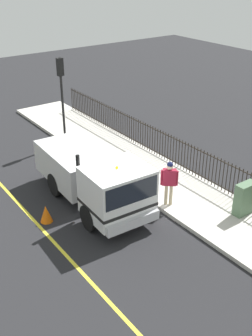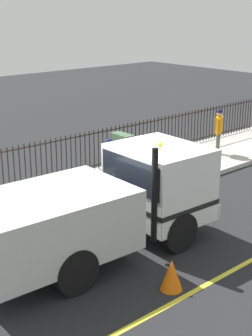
{
  "view_description": "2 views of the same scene",
  "coord_description": "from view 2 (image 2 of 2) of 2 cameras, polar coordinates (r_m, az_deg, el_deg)",
  "views": [
    {
      "loc": [
        -7.33,
        -10.92,
        8.72
      ],
      "look_at": [
        0.96,
        0.54,
        1.46
      ],
      "focal_mm": 44.31,
      "sensor_mm": 36.0,
      "label": 1
    },
    {
      "loc": [
        -8.31,
        7.67,
        5.46
      ],
      "look_at": [
        0.87,
        -0.49,
        1.47
      ],
      "focal_mm": 53.84,
      "sensor_mm": 36.0,
      "label": 2
    }
  ],
  "objects": [
    {
      "name": "iron_fence",
      "position": [
        15.57,
        -10.15,
        0.5
      ],
      "size": [
        0.04,
        22.18,
        1.38
      ],
      "color": "black",
      "rests_on": "sidewalk_slab"
    },
    {
      "name": "utility_cabinet",
      "position": [
        16.78,
        -0.44,
        1.81
      ],
      "size": [
        0.82,
        0.39,
        1.25
      ],
      "primitive_type": "cube",
      "color": "#4C6B4C",
      "rests_on": "sidewalk_slab"
    },
    {
      "name": "worker_standing",
      "position": [
        13.98,
        -1.94,
        0.54
      ],
      "size": [
        0.54,
        0.51,
        1.82
      ],
      "rotation": [
        0.0,
        0.0,
        2.43
      ],
      "color": "maroon",
      "rests_on": "sidewalk_slab"
    },
    {
      "name": "traffic_cone",
      "position": [
        10.31,
        5.19,
        -11.96
      ],
      "size": [
        0.46,
        0.46,
        0.65
      ],
      "primitive_type": "cone",
      "color": "orange",
      "rests_on": "ground"
    },
    {
      "name": "pedestrian_distant",
      "position": [
        18.88,
        10.46,
        4.64
      ],
      "size": [
        0.43,
        0.56,
        1.7
      ],
      "rotation": [
        0.0,
        0.0,
        2.1
      ],
      "color": "orange",
      "rests_on": "sidewalk_slab"
    },
    {
      "name": "lane_marking",
      "position": [
        10.99,
        10.49,
        -12.12
      ],
      "size": [
        0.12,
        23.44,
        0.01
      ],
      "primitive_type": "cube",
      "color": "yellow",
      "rests_on": "ground"
    },
    {
      "name": "sidewalk_slab",
      "position": [
        14.75,
        -7.18,
        -3.56
      ],
      "size": [
        3.03,
        26.05,
        0.16
      ],
      "primitive_type": "cube",
      "color": "beige",
      "rests_on": "ground"
    },
    {
      "name": "work_truck",
      "position": [
        11.37,
        -1.81,
        -3.7
      ],
      "size": [
        2.48,
        6.07,
        2.61
      ],
      "rotation": [
        0.0,
        0.0,
        3.1
      ],
      "color": "white",
      "rests_on": "ground"
    },
    {
      "name": "ground_plane",
      "position": [
        12.56,
        0.95,
        -7.79
      ],
      "size": [
        57.3,
        57.3,
        0.0
      ],
      "primitive_type": "plane",
      "color": "#232326",
      "rests_on": "ground"
    }
  ]
}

